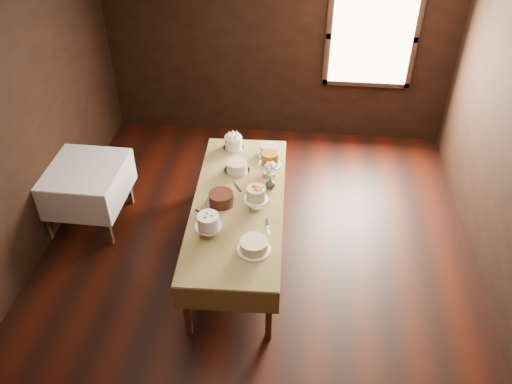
# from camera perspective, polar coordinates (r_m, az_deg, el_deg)

# --- Properties ---
(floor) EXTENTS (5.00, 6.00, 0.01)m
(floor) POSITION_cam_1_polar(r_m,az_deg,el_deg) (5.96, -0.21, -8.39)
(floor) COLOR black
(floor) RESTS_ON ground
(ceiling) EXTENTS (5.00, 6.00, 0.01)m
(ceiling) POSITION_cam_1_polar(r_m,az_deg,el_deg) (4.37, -0.30, 17.72)
(ceiling) COLOR beige
(ceiling) RESTS_ON wall_back
(wall_back) EXTENTS (5.00, 0.02, 2.80)m
(wall_back) POSITION_cam_1_polar(r_m,az_deg,el_deg) (7.66, 2.37, 15.73)
(wall_back) COLOR black
(wall_back) RESTS_ON ground
(wall_left) EXTENTS (0.02, 6.00, 2.80)m
(wall_left) POSITION_cam_1_polar(r_m,az_deg,el_deg) (5.82, -25.57, 3.92)
(wall_left) COLOR black
(wall_left) RESTS_ON ground
(window) EXTENTS (1.10, 0.05, 1.30)m
(window) POSITION_cam_1_polar(r_m,az_deg,el_deg) (7.56, 12.65, 16.20)
(window) COLOR #FFEABF
(window) RESTS_ON wall_back
(display_table) EXTENTS (1.08, 2.53, 0.77)m
(display_table) POSITION_cam_1_polar(r_m,az_deg,el_deg) (5.65, -1.97, -1.52)
(display_table) COLOR #422717
(display_table) RESTS_ON ground
(side_table) EXTENTS (0.97, 0.97, 0.81)m
(side_table) POSITION_cam_1_polar(r_m,az_deg,el_deg) (6.45, -18.69, 1.84)
(side_table) COLOR #422717
(side_table) RESTS_ON ground
(cake_meringue) EXTENTS (0.30, 0.30, 0.16)m
(cake_meringue) POSITION_cam_1_polar(r_m,az_deg,el_deg) (6.43, -2.50, 5.47)
(cake_meringue) COLOR silver
(cake_meringue) RESTS_ON display_table
(cake_speckled) EXTENTS (0.28, 0.28, 0.12)m
(cake_speckled) POSITION_cam_1_polar(r_m,az_deg,el_deg) (6.32, 1.38, 4.63)
(cake_speckled) COLOR white
(cake_speckled) RESTS_ON display_table
(cake_lattice) EXTENTS (0.34, 0.34, 0.11)m
(cake_lattice) POSITION_cam_1_polar(r_m,az_deg,el_deg) (6.04, -2.11, 2.77)
(cake_lattice) COLOR silver
(cake_lattice) RESTS_ON display_table
(cake_caramel) EXTENTS (0.26, 0.26, 0.30)m
(cake_caramel) POSITION_cam_1_polar(r_m,az_deg,el_deg) (5.95, 1.53, 3.05)
(cake_caramel) COLOR white
(cake_caramel) RESTS_ON display_table
(cake_chocolate) EXTENTS (0.33, 0.33, 0.13)m
(cake_chocolate) POSITION_cam_1_polar(r_m,az_deg,el_deg) (5.58, -3.87, -0.70)
(cake_chocolate) COLOR silver
(cake_chocolate) RESTS_ON display_table
(cake_flowers) EXTENTS (0.26, 0.26, 0.27)m
(cake_flowers) POSITION_cam_1_polar(r_m,az_deg,el_deg) (5.47, -0.01, -0.73)
(cake_flowers) COLOR white
(cake_flowers) RESTS_ON display_table
(cake_swirl) EXTENTS (0.27, 0.27, 0.25)m
(cake_swirl) POSITION_cam_1_polar(r_m,az_deg,el_deg) (5.18, -5.24, -3.70)
(cake_swirl) COLOR silver
(cake_swirl) RESTS_ON display_table
(cake_cream) EXTENTS (0.36, 0.36, 0.12)m
(cake_cream) POSITION_cam_1_polar(r_m,az_deg,el_deg) (5.03, -0.24, -5.93)
(cake_cream) COLOR white
(cake_cream) RESTS_ON display_table
(cake_server_b) EXTENTS (0.07, 0.24, 0.01)m
(cake_server_b) POSITION_cam_1_polar(r_m,az_deg,el_deg) (5.27, 1.37, -4.18)
(cake_server_b) COLOR silver
(cake_server_b) RESTS_ON display_table
(cake_server_c) EXTENTS (0.15, 0.21, 0.01)m
(cake_server_c) POSITION_cam_1_polar(r_m,az_deg,el_deg) (5.87, -2.36, 0.93)
(cake_server_c) COLOR silver
(cake_server_c) RESTS_ON display_table
(cake_server_d) EXTENTS (0.12, 0.23, 0.01)m
(cake_server_d) POSITION_cam_1_polar(r_m,az_deg,el_deg) (5.82, 1.13, 0.61)
(cake_server_d) COLOR silver
(cake_server_d) RESTS_ON display_table
(cake_server_e) EXTENTS (0.21, 0.16, 0.01)m
(cake_server_e) POSITION_cam_1_polar(r_m,az_deg,el_deg) (5.45, -5.51, -2.70)
(cake_server_e) COLOR silver
(cake_server_e) RESTS_ON display_table
(flower_vase) EXTENTS (0.13, 0.13, 0.12)m
(flower_vase) POSITION_cam_1_polar(r_m,az_deg,el_deg) (5.78, 1.60, 0.99)
(flower_vase) COLOR #2D2823
(flower_vase) RESTS_ON display_table
(flower_bouquet) EXTENTS (0.14, 0.14, 0.20)m
(flower_bouquet) POSITION_cam_1_polar(r_m,az_deg,el_deg) (5.67, 1.63, 2.43)
(flower_bouquet) COLOR white
(flower_bouquet) RESTS_ON flower_vase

